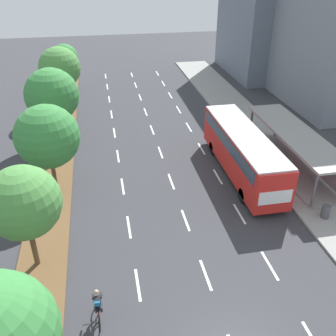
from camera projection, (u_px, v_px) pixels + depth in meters
The scene contains 15 objects.
median_strip at pixel (58, 152), 30.69m from camera, with size 2.60×52.00×0.12m, color brown.
sidewalk_right at pixel (259, 135), 33.51m from camera, with size 4.50×52.00×0.15m, color gray.
lane_divider_left at pixel (118, 156), 30.16m from camera, with size 0.14×47.86×0.01m.
lane_divider_center at pixel (160, 152), 30.72m from camera, with size 0.14×47.86×0.01m.
lane_divider_right at pixel (201, 149), 31.28m from camera, with size 0.14×47.86×0.01m.
bus_shelter at pixel (297, 146), 27.59m from camera, with size 2.90×11.34×2.86m.
bus at pixel (242, 149), 26.75m from camera, with size 2.54×11.29×3.37m.
cyclist at pixel (98, 307), 16.39m from camera, with size 0.46×1.82×1.71m.
median_tree_second at pixel (23, 203), 17.67m from camera, with size 3.65×3.65×5.73m.
median_tree_third at pixel (47, 137), 23.91m from camera, with size 4.18×4.18×6.03m.
median_tree_fourth at pixel (52, 95), 29.90m from camera, with size 4.33×4.33×6.42m.
median_tree_fifth at pixel (60, 68), 35.98m from camera, with size 3.99×3.99×6.51m.
median_tree_farthest at pixel (65, 58), 42.55m from camera, with size 3.04×3.04×5.26m.
trash_bin at pixel (326, 212), 22.77m from camera, with size 0.52×0.52×0.85m, color #4C4C51.
building_mid_right at pixel (263, 14), 47.31m from camera, with size 7.81×13.07×15.04m, color slate.
Camera 1 is at (-4.46, -8.42, 14.33)m, focal length 39.80 mm.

